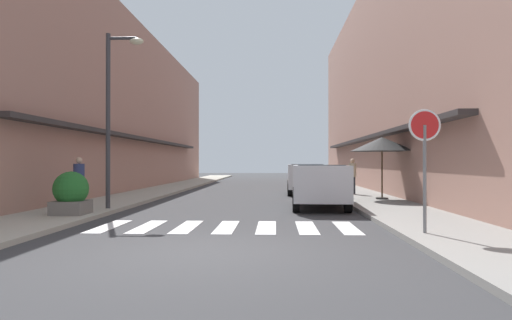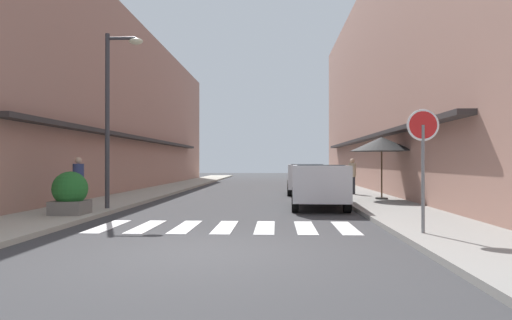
# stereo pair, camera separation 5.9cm
# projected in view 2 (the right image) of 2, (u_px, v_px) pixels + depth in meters

# --- Properties ---
(ground_plane) EXTENTS (85.50, 85.50, 0.00)m
(ground_plane) POSITION_uv_depth(u_px,v_px,m) (253.00, 192.00, 23.30)
(ground_plane) COLOR #38383A
(sidewalk_left) EXTENTS (2.45, 54.41, 0.12)m
(sidewalk_left) POSITION_uv_depth(u_px,v_px,m) (159.00, 191.00, 23.52)
(sidewalk_left) COLOR #ADA899
(sidewalk_left) RESTS_ON ground_plane
(sidewalk_right) EXTENTS (2.45, 54.41, 0.12)m
(sidewalk_right) POSITION_uv_depth(u_px,v_px,m) (349.00, 191.00, 23.07)
(sidewalk_right) COLOR gray
(sidewalk_right) RESTS_ON ground_plane
(building_row_left) EXTENTS (5.50, 36.98, 9.15)m
(building_row_left) POSITION_uv_depth(u_px,v_px,m) (96.00, 107.00, 24.66)
(building_row_left) COLOR #A87A6B
(building_row_left) RESTS_ON ground_plane
(building_row_right) EXTENTS (5.50, 36.98, 11.61)m
(building_row_right) POSITION_uv_depth(u_px,v_px,m) (417.00, 82.00, 23.88)
(building_row_right) COLOR #A87A6B
(building_row_right) RESTS_ON ground_plane
(crosswalk) EXTENTS (6.15, 2.20, 0.01)m
(crosswalk) POSITION_uv_depth(u_px,v_px,m) (225.00, 227.00, 10.72)
(crosswalk) COLOR silver
(crosswalk) RESTS_ON ground_plane
(parked_car_near) EXTENTS (1.95, 4.23, 1.47)m
(parked_car_near) POSITION_uv_depth(u_px,v_px,m) (319.00, 181.00, 15.24)
(parked_car_near) COLOR silver
(parked_car_near) RESTS_ON ground_plane
(parked_car_mid) EXTENTS (1.89, 4.04, 1.47)m
(parked_car_mid) POSITION_uv_depth(u_px,v_px,m) (306.00, 175.00, 21.94)
(parked_car_mid) COLOR silver
(parked_car_mid) RESTS_ON ground_plane
(round_street_sign) EXTENTS (0.65, 0.07, 2.51)m
(round_street_sign) POSITION_uv_depth(u_px,v_px,m) (423.00, 138.00, 9.12)
(round_street_sign) COLOR slate
(round_street_sign) RESTS_ON sidewalk_right
(street_lamp) EXTENTS (1.19, 0.28, 5.46)m
(street_lamp) POSITION_uv_depth(u_px,v_px,m) (113.00, 102.00, 14.07)
(street_lamp) COLOR #38383D
(street_lamp) RESTS_ON sidewalk_left
(cafe_umbrella) EXTENTS (2.47, 2.47, 2.42)m
(cafe_umbrella) POSITION_uv_depth(u_px,v_px,m) (382.00, 144.00, 17.54)
(cafe_umbrella) COLOR #262626
(cafe_umbrella) RESTS_ON sidewalk_right
(planter_corner) EXTENTS (0.95, 0.95, 1.18)m
(planter_corner) POSITION_uv_depth(u_px,v_px,m) (70.00, 193.00, 12.42)
(planter_corner) COLOR slate
(planter_corner) RESTS_ON sidewalk_left
(pedestrian_walking_near) EXTENTS (0.34, 0.34, 1.60)m
(pedestrian_walking_near) POSITION_uv_depth(u_px,v_px,m) (78.00, 181.00, 14.28)
(pedestrian_walking_near) COLOR #282B33
(pedestrian_walking_near) RESTS_ON sidewalk_left
(pedestrian_walking_far) EXTENTS (0.34, 0.34, 1.60)m
(pedestrian_walking_far) POSITION_uv_depth(u_px,v_px,m) (352.00, 176.00, 20.30)
(pedestrian_walking_far) COLOR #282B33
(pedestrian_walking_far) RESTS_ON sidewalk_right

